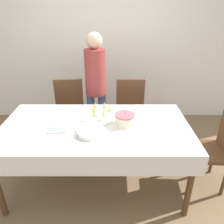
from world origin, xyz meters
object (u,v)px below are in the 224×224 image
Objects in this scene: champagne_tray at (100,113)px; dining_chair_far_left at (69,111)px; dining_chair_far_right at (130,111)px; dining_chair_right_end at (215,145)px; plate_stack_main at (91,132)px; birthday_cake at (125,119)px; person_standing at (95,81)px.

dining_chair_far_left is at bearing 123.93° from champagne_tray.
dining_chair_far_right is (0.87, 0.00, 0.00)m from dining_chair_far_left.
dining_chair_right_end is at bearing -5.64° from champagne_tray.
dining_chair_far_left reaches higher than plate_stack_main.
dining_chair_far_right is at bearing 81.19° from birthday_cake.
dining_chair_far_left is 0.93m from champagne_tray.
champagne_tray is 0.79m from person_standing.
dining_chair_right_end is (1.73, -0.84, 0.00)m from dining_chair_far_left.
person_standing is at bearing 91.38° from plate_stack_main.
birthday_cake reaches higher than plate_stack_main.
dining_chair_far_left is 1.12m from plate_stack_main.
dining_chair_right_end is 3.62× the size of plate_stack_main.
person_standing is (-0.03, 1.07, 0.16)m from plate_stack_main.
person_standing is (-1.34, 0.91, 0.43)m from dining_chair_right_end.
champagne_tray is (0.48, -0.72, 0.33)m from dining_chair_far_left.
person_standing reaches higher than dining_chair_right_end.
person_standing is (-0.10, 0.78, 0.09)m from champagne_tray.
person_standing is (0.38, 0.06, 0.43)m from dining_chair_far_left.
birthday_cake is at bearing -68.06° from person_standing.
dining_chair_far_right is at bearing 61.87° from champagne_tray.
person_standing reaches higher than plate_stack_main.
birthday_cake is 0.77× the size of plate_stack_main.
person_standing reaches higher than birthday_cake.
dining_chair_far_right is 0.88m from champagne_tray.
dining_chair_right_end reaches higher than plate_stack_main.
dining_chair_right_end is 0.61× the size of person_standing.
champagne_tray is 0.18× the size of person_standing.
dining_chair_far_left is 1.15m from birthday_cake.
dining_chair_far_right is 1.14m from plate_stack_main.
champagne_tray is at bearing 174.36° from dining_chair_right_end.
dining_chair_far_right is 0.89m from birthday_cake.
birthday_cake is 0.28m from champagne_tray.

